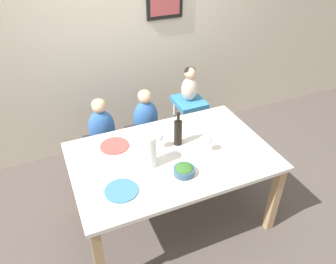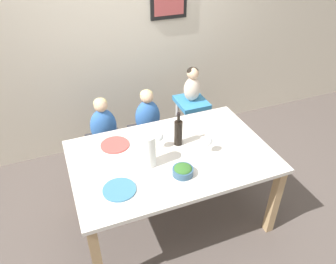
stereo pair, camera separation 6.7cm
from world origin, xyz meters
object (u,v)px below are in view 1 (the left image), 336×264
(person_child_left, at_px, (101,124))
(person_child_center, at_px, (145,114))
(wine_bottle, at_px, (178,132))
(salad_bowl_large, at_px, (184,170))
(wine_glass_far, at_px, (159,137))
(dinner_plate_front_left, at_px, (121,191))
(person_baby_right, at_px, (190,84))
(wine_glass_near, at_px, (208,141))
(dinner_plate_back_left, at_px, (115,146))
(chair_far_left, at_px, (105,148))
(chair_far_center, at_px, (147,138))
(chair_right_highchair, at_px, (189,114))
(paper_towel_roll, at_px, (149,151))

(person_child_left, height_order, person_child_center, same)
(person_child_center, height_order, wine_bottle, wine_bottle)
(salad_bowl_large, bearing_deg, wine_glass_far, 97.86)
(wine_bottle, bearing_deg, dinner_plate_front_left, -149.57)
(person_baby_right, height_order, salad_bowl_large, person_baby_right)
(wine_glass_far, xyz_separation_m, dinner_plate_front_left, (-0.45, -0.37, -0.10))
(wine_bottle, height_order, wine_glass_far, wine_bottle)
(wine_glass_near, relative_size, dinner_plate_back_left, 0.63)
(wine_glass_far, relative_size, dinner_plate_front_left, 0.63)
(chair_far_left, bearing_deg, wine_glass_near, -50.39)
(person_baby_right, bearing_deg, chair_far_center, -179.90)
(chair_far_center, bearing_deg, salad_bowl_large, -93.20)
(dinner_plate_front_left, bearing_deg, person_child_center, 61.46)
(person_child_left, xyz_separation_m, person_baby_right, (0.96, 0.00, 0.24))
(chair_far_left, bearing_deg, chair_right_highchair, -0.00)
(chair_right_highchair, bearing_deg, salad_bowl_large, -118.24)
(wine_bottle, bearing_deg, person_child_center, 95.30)
(dinner_plate_front_left, height_order, dinner_plate_back_left, same)
(wine_glass_far, xyz_separation_m, dinner_plate_back_left, (-0.35, 0.17, -0.10))
(chair_far_center, relative_size, person_child_center, 0.93)
(paper_towel_roll, relative_size, wine_glass_far, 1.80)
(wine_glass_far, height_order, salad_bowl_large, wine_glass_far)
(person_baby_right, relative_size, wine_bottle, 1.18)
(salad_bowl_large, bearing_deg, person_child_left, 111.39)
(wine_glass_near, bearing_deg, person_baby_right, 73.57)
(chair_far_left, distance_m, chair_far_center, 0.46)
(chair_far_center, relative_size, chair_right_highchair, 0.62)
(chair_right_highchair, relative_size, wine_glass_near, 4.84)
(wine_glass_far, bearing_deg, chair_far_center, 80.40)
(salad_bowl_large, bearing_deg, dinner_plate_back_left, 125.72)
(dinner_plate_front_left, distance_m, dinner_plate_back_left, 0.55)
(dinner_plate_front_left, bearing_deg, paper_towel_roll, 33.26)
(chair_far_center, distance_m, wine_bottle, 0.82)
(person_child_left, xyz_separation_m, wine_glass_far, (0.35, -0.65, 0.16))
(salad_bowl_large, bearing_deg, chair_far_center, 86.80)
(person_baby_right, bearing_deg, chair_right_highchair, -90.00)
(chair_far_left, height_order, dinner_plate_back_left, dinner_plate_back_left)
(person_child_left, relative_size, salad_bowl_large, 3.04)
(paper_towel_roll, bearing_deg, chair_far_center, 72.51)
(salad_bowl_large, bearing_deg, paper_towel_roll, 134.74)
(person_baby_right, distance_m, dinner_plate_front_left, 1.48)
(person_child_center, distance_m, wine_glass_far, 0.68)
(person_child_center, bearing_deg, person_child_left, 180.00)
(salad_bowl_large, bearing_deg, chair_right_highchair, 61.76)
(dinner_plate_front_left, bearing_deg, salad_bowl_large, -1.36)
(chair_right_highchair, height_order, person_child_center, person_child_center)
(person_child_left, bearing_deg, dinner_plate_front_left, -95.20)
(person_child_left, bearing_deg, person_child_center, 0.00)
(chair_far_center, height_order, paper_towel_roll, paper_towel_roll)
(wine_glass_far, distance_m, dinner_plate_back_left, 0.40)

